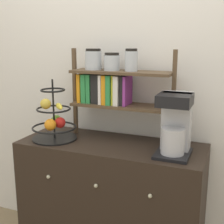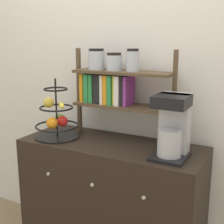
{
  "view_description": "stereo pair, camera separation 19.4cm",
  "coord_description": "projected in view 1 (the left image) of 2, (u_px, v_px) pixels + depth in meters",
  "views": [
    {
      "loc": [
        0.72,
        -1.52,
        1.49
      ],
      "look_at": [
        0.01,
        0.23,
        1.05
      ],
      "focal_mm": 50.0,
      "sensor_mm": 36.0,
      "label": 1
    },
    {
      "loc": [
        0.89,
        -1.44,
        1.49
      ],
      "look_at": [
        0.01,
        0.23,
        1.05
      ],
      "focal_mm": 50.0,
      "sensor_mm": 36.0,
      "label": 2
    }
  ],
  "objects": [
    {
      "name": "wall_back",
      "position": [
        126.0,
        68.0,
        2.14
      ],
      "size": [
        7.0,
        0.05,
        2.6
      ],
      "primitive_type": "cube",
      "color": "silver",
      "rests_on": "ground_plane"
    },
    {
      "name": "sideboard",
      "position": [
        111.0,
        203.0,
        2.09
      ],
      "size": [
        1.19,
        0.48,
        0.84
      ],
      "color": "black",
      "rests_on": "ground_plane"
    },
    {
      "name": "coffee_maker",
      "position": [
        175.0,
        124.0,
        1.77
      ],
      "size": [
        0.19,
        0.24,
        0.36
      ],
      "color": "black",
      "rests_on": "sideboard"
    },
    {
      "name": "fruit_stand",
      "position": [
        54.0,
        121.0,
        2.05
      ],
      "size": [
        0.3,
        0.3,
        0.4
      ],
      "color": "black",
      "rests_on": "sideboard"
    },
    {
      "name": "shelf_hutch",
      "position": [
        111.0,
        83.0,
        2.04
      ],
      "size": [
        0.71,
        0.2,
        0.59
      ],
      "color": "brown",
      "rests_on": "sideboard"
    }
  ]
}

